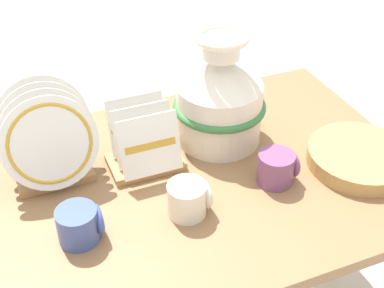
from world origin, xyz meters
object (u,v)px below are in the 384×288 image
at_px(dish_rack_round_plates, 49,143).
at_px(wicker_charger_stack, 360,157).
at_px(mug_cobalt_glaze, 80,225).
at_px(mug_plum_glaze, 277,168).
at_px(mug_cream_glaze, 189,199).
at_px(ceramic_vase, 220,97).
at_px(dish_rack_square_plates, 144,148).

height_order(dish_rack_round_plates, wicker_charger_stack, dish_rack_round_plates).
height_order(wicker_charger_stack, mug_cobalt_glaze, mug_cobalt_glaze).
relative_size(dish_rack_round_plates, mug_plum_glaze, 2.47).
height_order(mug_plum_glaze, mug_cream_glaze, same).
xyz_separation_m(dish_rack_round_plates, mug_plum_glaze, (0.55, -0.24, -0.07)).
distance_m(mug_plum_glaze, mug_cream_glaze, 0.26).
bearing_deg(dish_rack_round_plates, wicker_charger_stack, -18.10).
height_order(ceramic_vase, mug_cobalt_glaze, ceramic_vase).
relative_size(dish_rack_round_plates, mug_cobalt_glaze, 2.47).
bearing_deg(mug_cream_glaze, mug_plum_glaze, 5.40).
relative_size(dish_rack_square_plates, mug_cobalt_glaze, 1.89).
distance_m(dish_rack_square_plates, mug_cobalt_glaze, 0.31).
xyz_separation_m(ceramic_vase, dish_rack_square_plates, (-0.24, -0.04, -0.08)).
distance_m(ceramic_vase, mug_plum_glaze, 0.27).
distance_m(ceramic_vase, wicker_charger_stack, 0.43).
relative_size(dish_rack_square_plates, mug_plum_glaze, 1.89).
xyz_separation_m(dish_rack_round_plates, dish_rack_square_plates, (0.24, -0.04, -0.06)).
bearing_deg(dish_rack_square_plates, mug_cream_glaze, -79.58).
relative_size(dish_rack_round_plates, dish_rack_square_plates, 1.31).
bearing_deg(mug_plum_glaze, mug_cream_glaze, -174.60).
xyz_separation_m(wicker_charger_stack, mug_plum_glaze, (-0.25, 0.02, 0.02)).
height_order(ceramic_vase, dish_rack_round_plates, ceramic_vase).
bearing_deg(ceramic_vase, mug_cobalt_glaze, -151.89).
relative_size(ceramic_vase, wicker_charger_stack, 1.16).
xyz_separation_m(mug_cream_glaze, mug_cobalt_glaze, (-0.27, 0.01, 0.00)).
bearing_deg(mug_plum_glaze, wicker_charger_stack, -5.48).
bearing_deg(mug_cream_glaze, dish_rack_square_plates, 100.42).
height_order(dish_rack_square_plates, wicker_charger_stack, dish_rack_square_plates).
bearing_deg(mug_cream_glaze, dish_rack_round_plates, 137.41).
bearing_deg(wicker_charger_stack, mug_cobalt_glaze, 179.07).
bearing_deg(dish_rack_round_plates, mug_cream_glaze, -42.59).
relative_size(dish_rack_square_plates, mug_cream_glaze, 1.89).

